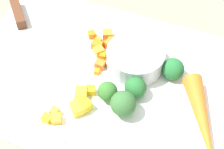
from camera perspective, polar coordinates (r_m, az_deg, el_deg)
The scene contains 27 objects.
ground_plane at distance 0.58m, azimuth 0.00°, elevation -1.35°, with size 4.00×4.00×0.00m, color gray.
cutting_board at distance 0.57m, azimuth 0.00°, elevation -0.99°, with size 0.54×0.35×0.01m, color white.
prep_bowl at distance 0.57m, azimuth 4.18°, elevation 2.83°, with size 0.10×0.10×0.04m, color #B3BABE.
chef_knife at distance 0.65m, azimuth -15.25°, elevation 6.66°, with size 0.26×0.27×0.02m.
whole_carrot at distance 0.52m, azimuth 15.88°, elevation -8.08°, with size 0.03×0.03×0.16m, color orange.
carrot_dice_0 at distance 0.57m, azimuth -2.73°, elevation 0.44°, with size 0.01×0.01×0.01m, color orange.
carrot_dice_1 at distance 0.61m, azimuth -0.48°, elevation 5.31°, with size 0.02×0.02×0.02m, color orange.
carrot_dice_2 at distance 0.60m, azimuth -2.34°, elevation 4.17°, with size 0.02×0.02×0.02m, color orange.
carrot_dice_3 at distance 0.62m, azimuth -2.48°, elevation 6.09°, with size 0.01×0.01×0.01m, color orange.
carrot_dice_4 at distance 0.58m, azimuth -2.14°, elevation 1.79°, with size 0.02×0.02×0.01m, color orange.
carrot_dice_5 at distance 0.63m, azimuth -0.79°, elevation 7.12°, with size 0.02×0.02×0.02m, color orange.
carrot_dice_6 at distance 0.61m, azimuth -2.66°, elevation 5.22°, with size 0.02×0.02×0.01m, color orange.
carrot_dice_7 at distance 0.59m, azimuth -1.67°, elevation 3.33°, with size 0.01×0.01×0.01m, color orange.
carrot_dice_8 at distance 0.62m, azimuth -0.01°, elevation 6.05°, with size 0.01×0.02×0.01m, color orange.
carrot_dice_9 at distance 0.63m, azimuth -3.64°, elevation 7.13°, with size 0.01×0.01×0.01m, color orange.
pepper_dice_0 at distance 0.52m, azimuth -11.52°, elevation -7.72°, with size 0.01×0.01×0.01m, color yellow.
pepper_dice_1 at distance 0.54m, azimuth -3.85°, elevation -2.83°, with size 0.01×0.02×0.01m, color yellow.
pepper_dice_2 at distance 0.54m, azimuth -5.51°, elevation -3.42°, with size 0.02×0.02×0.02m, color yellow.
pepper_dice_3 at distance 0.52m, azimuth -6.24°, elevation -6.03°, with size 0.02×0.02×0.02m, color yellow.
pepper_dice_4 at distance 0.52m, azimuth -9.93°, elevation -7.90°, with size 0.02×0.02×0.01m, color yellow.
pepper_dice_5 at distance 0.53m, azimuth -10.17°, elevation -6.60°, with size 0.01×0.01×0.01m, color yellow.
pepper_dice_6 at distance 0.52m, azimuth -4.80°, elevation -5.49°, with size 0.02×0.02×0.02m, color yellow.
pepper_dice_7 at distance 0.53m, azimuth -5.78°, elevation -4.75°, with size 0.02×0.02×0.02m, color yellow.
broccoli_floret_0 at distance 0.53m, azimuth 4.21°, elevation -2.40°, with size 0.04×0.04×0.04m.
broccoli_floret_1 at distance 0.53m, azimuth -0.79°, elevation -3.04°, with size 0.03×0.03×0.04m.
broccoli_floret_2 at distance 0.51m, azimuth 2.03°, elevation -5.24°, with size 0.04×0.04×0.05m.
broccoli_floret_3 at distance 0.56m, azimuth 10.82°, elevation 0.94°, with size 0.04×0.04×0.04m.
Camera 1 is at (-0.13, 0.32, 0.46)m, focal length 51.28 mm.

